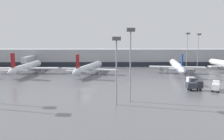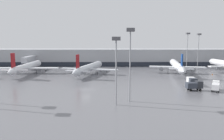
{
  "view_description": "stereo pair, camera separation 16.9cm",
  "coord_description": "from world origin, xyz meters",
  "px_view_note": "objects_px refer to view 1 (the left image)",
  "views": [
    {
      "loc": [
        6.81,
        -61.71,
        14.21
      ],
      "look_at": [
        7.76,
        18.82,
        3.0
      ],
      "focal_mm": 35.0,
      "sensor_mm": 36.0,
      "label": 1
    },
    {
      "loc": [
        6.98,
        -61.71,
        14.21
      ],
      "look_at": [
        7.76,
        18.82,
        3.0
      ],
      "focal_mm": 35.0,
      "sensor_mm": 36.0,
      "label": 2
    }
  ],
  "objects_px": {
    "parked_jet_2": "(89,68)",
    "apron_light_mast_6": "(116,50)",
    "parked_jet_4": "(26,67)",
    "parked_jet_0": "(177,66)",
    "apron_light_mast_2": "(187,40)",
    "service_truck_2": "(195,85)",
    "apron_light_mast_5": "(131,43)",
    "traffic_cone_0": "(212,74)",
    "apron_light_mast_3": "(199,41)",
    "service_truck_0": "(192,80)",
    "service_truck_3": "(216,86)"
  },
  "relations": [
    {
      "from": "parked_jet_4",
      "to": "parked_jet_0",
      "type": "bearing_deg",
      "value": -90.2
    },
    {
      "from": "traffic_cone_0",
      "to": "apron_light_mast_2",
      "type": "height_order",
      "value": "apron_light_mast_2"
    },
    {
      "from": "apron_light_mast_6",
      "to": "parked_jet_4",
      "type": "bearing_deg",
      "value": 129.07
    },
    {
      "from": "parked_jet_2",
      "to": "apron_light_mast_2",
      "type": "xyz_separation_m",
      "value": [
        47.98,
        20.92,
        11.43
      ]
    },
    {
      "from": "service_truck_2",
      "to": "parked_jet_0",
      "type": "bearing_deg",
      "value": 78.33
    },
    {
      "from": "service_truck_3",
      "to": "apron_light_mast_6",
      "type": "distance_m",
      "value": 32.78
    },
    {
      "from": "parked_jet_0",
      "to": "apron_light_mast_2",
      "type": "bearing_deg",
      "value": -19.22
    },
    {
      "from": "parked_jet_2",
      "to": "parked_jet_4",
      "type": "bearing_deg",
      "value": 100.94
    },
    {
      "from": "service_truck_0",
      "to": "apron_light_mast_5",
      "type": "xyz_separation_m",
      "value": [
        -21.1,
        -17.91,
        11.87
      ]
    },
    {
      "from": "parked_jet_0",
      "to": "parked_jet_4",
      "type": "height_order",
      "value": "parked_jet_4"
    },
    {
      "from": "parked_jet_0",
      "to": "parked_jet_2",
      "type": "xyz_separation_m",
      "value": [
        -37.1,
        -1.38,
        -0.69
      ]
    },
    {
      "from": "service_truck_3",
      "to": "service_truck_0",
      "type": "bearing_deg",
      "value": 54.38
    },
    {
      "from": "service_truck_0",
      "to": "traffic_cone_0",
      "type": "distance_m",
      "value": 25.58
    },
    {
      "from": "parked_jet_2",
      "to": "service_truck_0",
      "type": "distance_m",
      "value": 41.26
    },
    {
      "from": "service_truck_2",
      "to": "traffic_cone_0",
      "type": "relative_size",
      "value": 7.27
    },
    {
      "from": "apron_light_mast_2",
      "to": "apron_light_mast_3",
      "type": "relative_size",
      "value": 1.02
    },
    {
      "from": "service_truck_0",
      "to": "apron_light_mast_2",
      "type": "xyz_separation_m",
      "value": [
        13.57,
        43.65,
        12.51
      ]
    },
    {
      "from": "traffic_cone_0",
      "to": "apron_light_mast_2",
      "type": "distance_m",
      "value": 27.45
    },
    {
      "from": "service_truck_0",
      "to": "service_truck_3",
      "type": "distance_m",
      "value": 8.55
    },
    {
      "from": "service_truck_2",
      "to": "apron_light_mast_2",
      "type": "relative_size",
      "value": 0.25
    },
    {
      "from": "service_truck_3",
      "to": "apron_light_mast_5",
      "type": "xyz_separation_m",
      "value": [
        -24.96,
        -10.28,
        11.88
      ]
    },
    {
      "from": "apron_light_mast_2",
      "to": "apron_light_mast_3",
      "type": "xyz_separation_m",
      "value": [
        6.47,
        2.0,
        -0.24
      ]
    },
    {
      "from": "parked_jet_2",
      "to": "apron_light_mast_6",
      "type": "relative_size",
      "value": 2.35
    },
    {
      "from": "parked_jet_2",
      "to": "traffic_cone_0",
      "type": "distance_m",
      "value": 50.45
    },
    {
      "from": "parked_jet_4",
      "to": "apron_light_mast_6",
      "type": "distance_m",
      "value": 58.35
    },
    {
      "from": "parked_jet_4",
      "to": "apron_light_mast_2",
      "type": "relative_size",
      "value": 2.05
    },
    {
      "from": "apron_light_mast_5",
      "to": "parked_jet_2",
      "type": "bearing_deg",
      "value": 108.14
    },
    {
      "from": "parked_jet_0",
      "to": "service_truck_2",
      "type": "height_order",
      "value": "parked_jet_0"
    },
    {
      "from": "service_truck_2",
      "to": "apron_light_mast_2",
      "type": "distance_m",
      "value": 54.54
    },
    {
      "from": "apron_light_mast_6",
      "to": "parked_jet_2",
      "type": "bearing_deg",
      "value": 103.08
    },
    {
      "from": "apron_light_mast_6",
      "to": "apron_light_mast_5",
      "type": "bearing_deg",
      "value": 40.08
    },
    {
      "from": "service_truck_2",
      "to": "apron_light_mast_3",
      "type": "xyz_separation_m",
      "value": [
        21.93,
        52.79,
        12.26
      ]
    },
    {
      "from": "parked_jet_2",
      "to": "apron_light_mast_2",
      "type": "height_order",
      "value": "apron_light_mast_2"
    },
    {
      "from": "service_truck_3",
      "to": "apron_light_mast_3",
      "type": "xyz_separation_m",
      "value": [
        16.18,
        53.29,
        12.28
      ]
    },
    {
      "from": "service_truck_3",
      "to": "apron_light_mast_5",
      "type": "height_order",
      "value": "apron_light_mast_5"
    },
    {
      "from": "service_truck_2",
      "to": "apron_light_mast_5",
      "type": "distance_m",
      "value": 25.01
    },
    {
      "from": "traffic_cone_0",
      "to": "apron_light_mast_3",
      "type": "relative_size",
      "value": 0.04
    },
    {
      "from": "traffic_cone_0",
      "to": "apron_light_mast_6",
      "type": "xyz_separation_m",
      "value": [
        -40.25,
        -40.63,
        11.69
      ]
    },
    {
      "from": "parked_jet_0",
      "to": "traffic_cone_0",
      "type": "relative_size",
      "value": 59.52
    },
    {
      "from": "service_truck_2",
      "to": "apron_light_mast_2",
      "type": "xyz_separation_m",
      "value": [
        15.46,
        50.79,
        12.5
      ]
    },
    {
      "from": "service_truck_2",
      "to": "traffic_cone_0",
      "type": "xyz_separation_m",
      "value": [
        17.81,
        27.13,
        -1.23
      ]
    },
    {
      "from": "parked_jet_0",
      "to": "apron_light_mast_5",
      "type": "distance_m",
      "value": 49.34
    },
    {
      "from": "service_truck_3",
      "to": "apron_light_mast_5",
      "type": "bearing_deg",
      "value": 139.92
    },
    {
      "from": "service_truck_3",
      "to": "apron_light_mast_2",
      "type": "relative_size",
      "value": 0.32
    },
    {
      "from": "parked_jet_4",
      "to": "service_truck_0",
      "type": "height_order",
      "value": "parked_jet_4"
    },
    {
      "from": "parked_jet_4",
      "to": "service_truck_3",
      "type": "height_order",
      "value": "parked_jet_4"
    },
    {
      "from": "service_truck_3",
      "to": "apron_light_mast_3",
      "type": "bearing_deg",
      "value": 10.65
    },
    {
      "from": "service_truck_0",
      "to": "apron_light_mast_3",
      "type": "xyz_separation_m",
      "value": [
        20.04,
        45.66,
        12.27
      ]
    },
    {
      "from": "parked_jet_2",
      "to": "traffic_cone_0",
      "type": "height_order",
      "value": "parked_jet_2"
    },
    {
      "from": "service_truck_0",
      "to": "apron_light_mast_2",
      "type": "relative_size",
      "value": 0.27
    }
  ]
}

